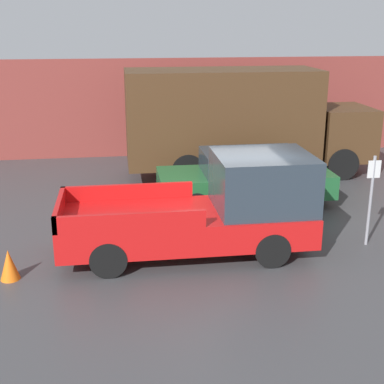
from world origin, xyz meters
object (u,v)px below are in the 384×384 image
car (246,177)px  parking_sign (371,195)px  delivery_truck (239,120)px  traffic_cone (9,265)px  pickup_truck (213,209)px

car → parking_sign: size_ratio=2.28×
delivery_truck → parking_sign: (1.66, -6.23, -0.67)m
delivery_truck → parking_sign: delivery_truck is taller
traffic_cone → parking_sign: bearing=4.7°
parking_sign → traffic_cone: bearing=-175.3°
car → parking_sign: bearing=-57.5°
car → pickup_truck: bearing=-115.7°
pickup_truck → parking_sign: size_ratio=2.59×
delivery_truck → parking_sign: 6.49m
car → parking_sign: (2.10, -3.29, 0.42)m
delivery_truck → car: bearing=-98.5°
delivery_truck → parking_sign: size_ratio=3.84×
car → traffic_cone: size_ratio=7.67×
pickup_truck → car: 3.54m
pickup_truck → delivery_truck: delivery_truck is taller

